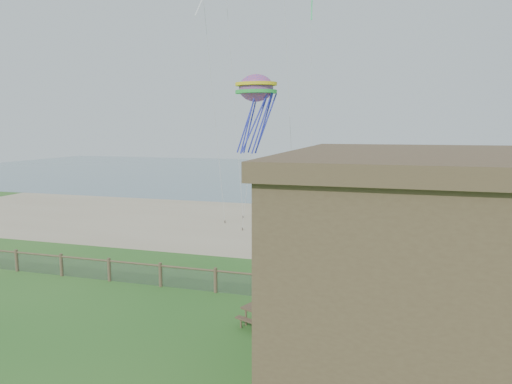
# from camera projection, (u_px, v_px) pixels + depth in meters

# --- Properties ---
(ground) EXTENTS (160.00, 160.00, 0.00)m
(ground) POSITION_uv_depth(u_px,v_px,m) (156.00, 348.00, 16.72)
(ground) COLOR #245D1F
(ground) RESTS_ON ground
(sand_beach) EXTENTS (72.00, 20.00, 0.02)m
(sand_beach) POSITION_uv_depth(u_px,v_px,m) (286.00, 226.00, 37.63)
(sand_beach) COLOR tan
(sand_beach) RESTS_ON ground
(ocean) EXTENTS (160.00, 68.00, 0.02)m
(ocean) POSITION_uv_depth(u_px,v_px,m) (341.00, 175.00, 79.44)
(ocean) COLOR slate
(ocean) RESTS_ON ground
(chainlink_fence) EXTENTS (36.20, 0.20, 1.25)m
(chainlink_fence) POSITION_uv_depth(u_px,v_px,m) (216.00, 282.00, 22.35)
(chainlink_fence) COLOR #4B3A2A
(chainlink_fence) RESTS_ON ground
(picnic_table) EXTENTS (2.31, 2.06, 0.80)m
(picnic_table) POSITION_uv_depth(u_px,v_px,m) (264.00, 318.00, 18.39)
(picnic_table) COLOR brown
(picnic_table) RESTS_ON ground
(octopus_kite) EXTENTS (2.97, 2.13, 6.04)m
(octopus_kite) POSITION_uv_depth(u_px,v_px,m) (256.00, 111.00, 31.38)
(octopus_kite) COLOR #FF5D28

